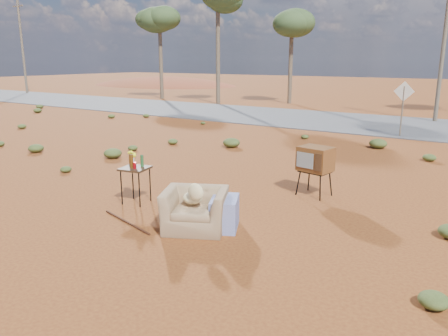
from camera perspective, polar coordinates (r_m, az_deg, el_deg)
The scene contains 13 objects.
ground at distance 8.63m, azimuth -5.33°, elevation -6.58°, with size 140.00×140.00×0.00m, color brown.
highway at distance 22.09m, azimuth 19.75°, elevation 5.40°, with size 140.00×7.00×0.04m, color #565659.
dirt_mound at distance 53.50m, azimuth -7.90°, elevation 10.68°, with size 26.00×18.00×2.00m, color brown.
armchair at distance 7.95m, azimuth -3.08°, elevation -4.81°, with size 1.47×1.34×0.99m.
tv_unit at distance 9.99m, azimuth 11.85°, elevation 1.08°, with size 0.79×0.68×1.13m.
side_table at distance 9.51m, azimuth -11.63°, elevation 0.29°, with size 0.65×0.65×1.10m.
rusty_bar at distance 8.56m, azimuth -12.59°, elevation -6.89°, with size 0.04×0.04×1.61m, color #462112.
road_sign at distance 18.69m, azimuth 22.37°, elevation 8.32°, with size 0.78×0.06×2.19m.
eucalyptus_far_left at distance 35.10m, azimuth -8.43°, elevation 18.67°, with size 3.20×3.20×7.10m.
eucalyptus_near_left at distance 31.25m, azimuth 8.89°, elevation 18.34°, with size 3.20×3.20×6.60m.
utility_pole_west at distance 44.06m, azimuth -24.86°, elevation 14.26°, with size 1.40×0.20×8.00m.
utility_pole_center at distance 24.01m, azimuth 26.89°, elevation 15.27°, with size 1.40×0.20×8.00m.
scrub_patch at distance 12.55m, azimuth 4.26°, elevation 0.70°, with size 17.49×8.07×0.33m.
Camera 1 is at (5.08, -6.28, 3.03)m, focal length 35.00 mm.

